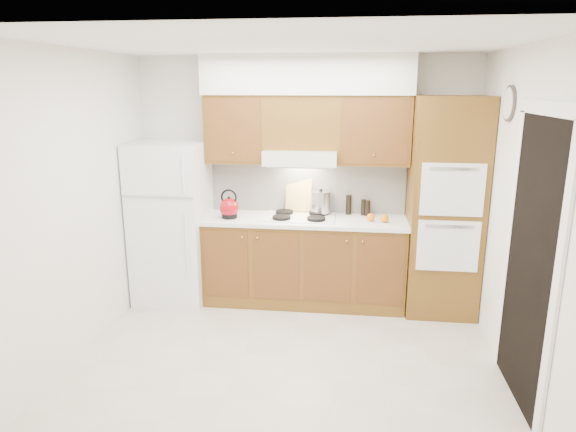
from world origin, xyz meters
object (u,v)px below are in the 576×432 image
object	(u,v)px
oven_cabinet	(444,208)
kettle	(229,208)
stock_pot	(321,202)
fridge	(172,222)

from	to	relation	value
oven_cabinet	kettle	world-z (taller)	oven_cabinet
kettle	oven_cabinet	bearing A→B (deg)	14.66
kettle	stock_pot	xyz separation A→B (m)	(0.94, 0.25, 0.03)
kettle	stock_pot	size ratio (longest dim) A/B	0.92
fridge	kettle	xyz separation A→B (m)	(0.64, -0.04, 0.19)
fridge	oven_cabinet	world-z (taller)	oven_cabinet
fridge	oven_cabinet	xyz separation A→B (m)	(2.85, 0.03, 0.24)
stock_pot	kettle	bearing A→B (deg)	-165.07
kettle	fridge	bearing A→B (deg)	-170.46
oven_cabinet	kettle	bearing A→B (deg)	-178.14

